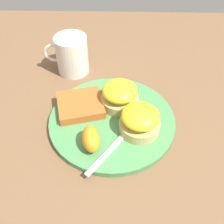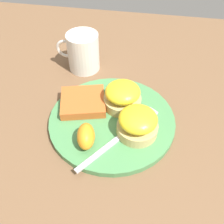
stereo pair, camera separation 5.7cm
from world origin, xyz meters
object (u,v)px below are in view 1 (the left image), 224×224
sandwich_benedict_left (140,120)px  cup (72,55)px  sandwich_benedict_right (120,95)px  hashbrown_patty (80,105)px  orange_wedge (91,139)px  fork (127,132)px

sandwich_benedict_left → cup: cup is taller
sandwich_benedict_right → hashbrown_patty: 0.09m
orange_wedge → cup: (0.07, -0.27, 0.02)m
sandwich_benedict_left → orange_wedge: bearing=24.8°
orange_wedge → fork: bearing=-154.6°
hashbrown_patty → orange_wedge: orange_wedge is taller
sandwich_benedict_right → fork: (-0.02, 0.09, -0.03)m
sandwich_benedict_left → cup: (0.17, -0.22, 0.01)m
sandwich_benedict_left → orange_wedge: size_ratio=1.44×
sandwich_benedict_left → hashbrown_patty: (0.13, -0.06, -0.02)m
orange_wedge → sandwich_benedict_right: bearing=-114.9°
sandwich_benedict_right → orange_wedge: size_ratio=1.44×
hashbrown_patty → sandwich_benedict_left: bearing=155.2°
fork → cup: bearing=-58.0°
orange_wedge → hashbrown_patty: bearing=-72.5°
cup → orange_wedge: bearing=105.1°
sandwich_benedict_left → fork: (0.03, 0.01, -0.03)m
fork → hashbrown_patty: bearing=-34.0°
sandwich_benedict_left → cup: size_ratio=0.74×
hashbrown_patty → cup: 0.17m
hashbrown_patty → fork: 0.13m
sandwich_benedict_left → orange_wedge: sandwich_benedict_left is taller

